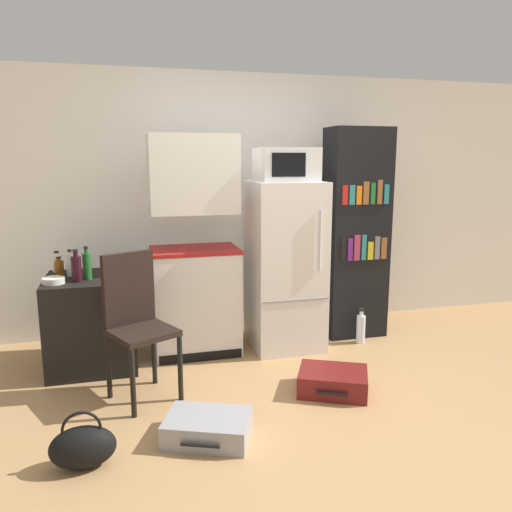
{
  "coord_description": "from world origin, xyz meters",
  "views": [
    {
      "loc": [
        -1.22,
        -2.86,
        1.67
      ],
      "look_at": [
        -0.23,
        0.85,
        0.93
      ],
      "focal_mm": 35.0,
      "sensor_mm": 36.0,
      "label": 1
    }
  ],
  "objects_px": {
    "suitcase_large_flat": "(208,428)",
    "bookshelf": "(355,234)",
    "bottle_green_tall": "(87,266)",
    "bottle_milk_white": "(57,263)",
    "handbag": "(83,447)",
    "microwave": "(286,165)",
    "chair": "(135,314)",
    "suitcase_small_flat": "(333,381)",
    "refrigerator": "(285,265)",
    "bottle_amber_beer": "(59,267)",
    "side_table": "(92,321)",
    "bottle_clear_short": "(70,265)",
    "water_bottle_front": "(361,328)",
    "bowl": "(54,281)",
    "bottle_wine_dark": "(76,268)",
    "kitchen_hutch": "(195,255)"
  },
  "relations": [
    {
      "from": "refrigerator",
      "to": "suitcase_small_flat",
      "type": "relative_size",
      "value": 2.47
    },
    {
      "from": "bottle_milk_white",
      "to": "chair",
      "type": "bearing_deg",
      "value": -56.19
    },
    {
      "from": "bottle_wine_dark",
      "to": "bottle_green_tall",
      "type": "bearing_deg",
      "value": 36.96
    },
    {
      "from": "microwave",
      "to": "suitcase_small_flat",
      "type": "bearing_deg",
      "value": -87.15
    },
    {
      "from": "bottle_milk_white",
      "to": "bottle_wine_dark",
      "type": "bearing_deg",
      "value": -65.16
    },
    {
      "from": "microwave",
      "to": "water_bottle_front",
      "type": "distance_m",
      "value": 1.66
    },
    {
      "from": "bottle_wine_dark",
      "to": "bottle_clear_short",
      "type": "bearing_deg",
      "value": 106.21
    },
    {
      "from": "bottle_green_tall",
      "to": "bookshelf",
      "type": "bearing_deg",
      "value": 6.01
    },
    {
      "from": "refrigerator",
      "to": "suitcase_small_flat",
      "type": "height_order",
      "value": "refrigerator"
    },
    {
      "from": "refrigerator",
      "to": "bottle_milk_white",
      "type": "xyz_separation_m",
      "value": [
        -1.93,
        0.23,
        0.08
      ]
    },
    {
      "from": "kitchen_hutch",
      "to": "suitcase_small_flat",
      "type": "relative_size",
      "value": 3.12
    },
    {
      "from": "side_table",
      "to": "bottle_milk_white",
      "type": "height_order",
      "value": "bottle_milk_white"
    },
    {
      "from": "kitchen_hutch",
      "to": "bottle_green_tall",
      "type": "xyz_separation_m",
      "value": [
        -0.87,
        -0.18,
        -0.01
      ]
    },
    {
      "from": "bottle_wine_dark",
      "to": "water_bottle_front",
      "type": "bearing_deg",
      "value": 1.07
    },
    {
      "from": "bottle_wine_dark",
      "to": "water_bottle_front",
      "type": "relative_size",
      "value": 0.77
    },
    {
      "from": "side_table",
      "to": "refrigerator",
      "type": "relative_size",
      "value": 0.5
    },
    {
      "from": "bottle_clear_short",
      "to": "suitcase_small_flat",
      "type": "relative_size",
      "value": 0.36
    },
    {
      "from": "bottle_green_tall",
      "to": "suitcase_large_flat",
      "type": "relative_size",
      "value": 0.44
    },
    {
      "from": "refrigerator",
      "to": "bottle_amber_beer",
      "type": "xyz_separation_m",
      "value": [
        -1.9,
        0.11,
        0.07
      ]
    },
    {
      "from": "bottle_amber_beer",
      "to": "suitcase_small_flat",
      "type": "bearing_deg",
      "value": -29.67
    },
    {
      "from": "chair",
      "to": "suitcase_small_flat",
      "type": "height_order",
      "value": "chair"
    },
    {
      "from": "bottle_clear_short",
      "to": "suitcase_large_flat",
      "type": "relative_size",
      "value": 0.36
    },
    {
      "from": "bottle_green_tall",
      "to": "suitcase_large_flat",
      "type": "bearing_deg",
      "value": -60.09
    },
    {
      "from": "kitchen_hutch",
      "to": "water_bottle_front",
      "type": "bearing_deg",
      "value": -7.23
    },
    {
      "from": "bottle_milk_white",
      "to": "bowl",
      "type": "relative_size",
      "value": 1.06
    },
    {
      "from": "suitcase_large_flat",
      "to": "bookshelf",
      "type": "bearing_deg",
      "value": 64.46
    },
    {
      "from": "bottle_amber_beer",
      "to": "suitcase_large_flat",
      "type": "bearing_deg",
      "value": -57.33
    },
    {
      "from": "side_table",
      "to": "suitcase_large_flat",
      "type": "height_order",
      "value": "side_table"
    },
    {
      "from": "bottle_clear_short",
      "to": "water_bottle_front",
      "type": "height_order",
      "value": "bottle_clear_short"
    },
    {
      "from": "bottle_green_tall",
      "to": "chair",
      "type": "relative_size",
      "value": 0.26
    },
    {
      "from": "bottle_clear_short",
      "to": "bottle_amber_beer",
      "type": "xyz_separation_m",
      "value": [
        -0.09,
        0.07,
        -0.03
      ]
    },
    {
      "from": "bottle_clear_short",
      "to": "suitcase_large_flat",
      "type": "distance_m",
      "value": 1.85
    },
    {
      "from": "bottle_wine_dark",
      "to": "suitcase_large_flat",
      "type": "relative_size",
      "value": 0.42
    },
    {
      "from": "suitcase_large_flat",
      "to": "water_bottle_front",
      "type": "xyz_separation_m",
      "value": [
        1.65,
        1.26,
        0.07
      ]
    },
    {
      "from": "bottle_green_tall",
      "to": "bowl",
      "type": "bearing_deg",
      "value": -162.48
    },
    {
      "from": "microwave",
      "to": "bottle_green_tall",
      "type": "relative_size",
      "value": 1.89
    },
    {
      "from": "bottle_clear_short",
      "to": "chair",
      "type": "xyz_separation_m",
      "value": [
        0.48,
        -0.72,
        -0.23
      ]
    },
    {
      "from": "microwave",
      "to": "bottle_milk_white",
      "type": "distance_m",
      "value": 2.11
    },
    {
      "from": "bottle_wine_dark",
      "to": "bottle_green_tall",
      "type": "distance_m",
      "value": 0.09
    },
    {
      "from": "side_table",
      "to": "chair",
      "type": "relative_size",
      "value": 0.72
    },
    {
      "from": "bottle_milk_white",
      "to": "handbag",
      "type": "xyz_separation_m",
      "value": [
        0.28,
        -1.73,
        -0.7
      ]
    },
    {
      "from": "microwave",
      "to": "chair",
      "type": "distance_m",
      "value": 1.81
    },
    {
      "from": "microwave",
      "to": "chair",
      "type": "height_order",
      "value": "microwave"
    },
    {
      "from": "microwave",
      "to": "kitchen_hutch",
      "type": "bearing_deg",
      "value": 175.82
    },
    {
      "from": "handbag",
      "to": "side_table",
      "type": "bearing_deg",
      "value": 90.56
    },
    {
      "from": "chair",
      "to": "suitcase_small_flat",
      "type": "relative_size",
      "value": 1.71
    },
    {
      "from": "refrigerator",
      "to": "suitcase_large_flat",
      "type": "distance_m",
      "value": 1.81
    },
    {
      "from": "bookshelf",
      "to": "chair",
      "type": "xyz_separation_m",
      "value": [
        -2.07,
        -0.81,
        -0.37
      ]
    },
    {
      "from": "water_bottle_front",
      "to": "kitchen_hutch",
      "type": "bearing_deg",
      "value": 172.77
    },
    {
      "from": "bottle_clear_short",
      "to": "bowl",
      "type": "distance_m",
      "value": 0.28
    }
  ]
}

